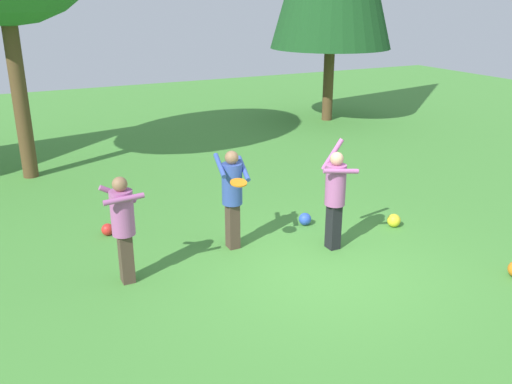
{
  "coord_description": "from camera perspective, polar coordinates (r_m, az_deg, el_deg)",
  "views": [
    {
      "loc": [
        -4.45,
        -6.53,
        4.11
      ],
      "look_at": [
        -0.66,
        1.08,
        1.05
      ],
      "focal_mm": 38.67,
      "sensor_mm": 36.0,
      "label": 1
    }
  ],
  "objects": [
    {
      "name": "ball_blue",
      "position": [
        10.43,
        5.09,
        -2.81
      ],
      "size": [
        0.24,
        0.24,
        0.24
      ],
      "primitive_type": "sphere",
      "color": "blue",
      "rests_on": "ground_plane"
    },
    {
      "name": "frisbee",
      "position": [
        8.69,
        -1.81,
        0.97
      ],
      "size": [
        0.28,
        0.28,
        0.07
      ],
      "color": "orange"
    },
    {
      "name": "ground_plane",
      "position": [
        8.9,
        6.98,
        -7.86
      ],
      "size": [
        40.0,
        40.0,
        0.0
      ],
      "primitive_type": "plane",
      "color": "#478C38"
    },
    {
      "name": "person_catcher",
      "position": [
        8.28,
        -13.6,
        -2.94
      ],
      "size": [
        0.58,
        0.49,
        1.67
      ],
      "rotation": [
        0.0,
        0.0,
        -0.01
      ],
      "color": "#4C382D",
      "rests_on": "ground_plane"
    },
    {
      "name": "ball_yellow",
      "position": [
        10.62,
        14.07,
        -2.87
      ],
      "size": [
        0.25,
        0.25,
        0.25
      ],
      "primitive_type": "sphere",
      "color": "yellow",
      "rests_on": "ground_plane"
    },
    {
      "name": "person_bystander",
      "position": [
        9.16,
        -2.49,
        0.08
      ],
      "size": [
        0.57,
        0.65,
        1.72
      ],
      "rotation": [
        0.0,
        0.0,
        -1.73
      ],
      "color": "#4C382D",
      "rests_on": "ground_plane"
    },
    {
      "name": "person_thrower",
      "position": [
        9.23,
        8.19,
        0.0
      ],
      "size": [
        0.6,
        0.58,
        1.88
      ],
      "rotation": [
        0.0,
        0.0,
        2.91
      ],
      "color": "black",
      "rests_on": "ground_plane"
    },
    {
      "name": "ball_red",
      "position": [
        10.31,
        -15.1,
        -3.77
      ],
      "size": [
        0.22,
        0.22,
        0.22
      ],
      "primitive_type": "sphere",
      "color": "red",
      "rests_on": "ground_plane"
    }
  ]
}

